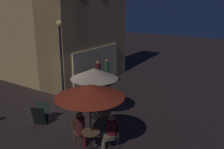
{
  "coord_description": "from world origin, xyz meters",
  "views": [
    {
      "loc": [
        -7.27,
        -7.67,
        4.85
      ],
      "look_at": [
        2.2,
        -1.37,
        1.51
      ],
      "focal_mm": 38.86,
      "sensor_mm": 36.0,
      "label": 1
    }
  ],
  "objects": [
    {
      "name": "cafe_chair_0",
      "position": [
        0.85,
        -0.9,
        0.51
      ],
      "size": [
        0.55,
        0.55,
        0.84
      ],
      "rotation": [
        0.0,
        0.0,
        -2.08
      ],
      "color": "#4D301D",
      "rests_on": "ground"
    },
    {
      "name": "patron_seated_0",
      "position": [
        0.78,
        -1.02,
        0.69
      ],
      "size": [
        0.51,
        0.56,
        1.21
      ],
      "rotation": [
        0.0,
        0.0,
        -2.08
      ],
      "color": "black",
      "rests_on": "ground"
    },
    {
      "name": "cafe_table_0",
      "position": [
        0.42,
        -1.67,
        0.55
      ],
      "size": [
        0.7,
        0.7,
        0.77
      ],
      "color": "black",
      "rests_on": "ground"
    },
    {
      "name": "patron_standing_4",
      "position": [
        4.29,
        0.4,
        0.85
      ],
      "size": [
        0.3,
        0.3,
        1.67
      ],
      "rotation": [
        0.0,
        0.0,
        0.53
      ],
      "color": "navy",
      "rests_on": "ground"
    },
    {
      "name": "cafe_table_1",
      "position": [
        -1.71,
        -3.13,
        0.52
      ],
      "size": [
        0.62,
        0.62,
        0.78
      ],
      "color": "black",
      "rests_on": "ground"
    },
    {
      "name": "patron_seated_2",
      "position": [
        -1.49,
        -2.5,
        0.7
      ],
      "size": [
        0.45,
        0.54,
        1.24
      ],
      "rotation": [
        0.0,
        0.0,
        -1.91
      ],
      "color": "#55161A",
      "rests_on": "ground"
    },
    {
      "name": "menu_sandwich_board",
      "position": [
        -1.27,
        -0.12,
        0.43
      ],
      "size": [
        0.81,
        0.77,
        0.84
      ],
      "rotation": [
        0.0,
        0.0,
        0.45
      ],
      "color": "black",
      "rests_on": "ground"
    },
    {
      "name": "cafe_chair_2",
      "position": [
        -1.05,
        -3.62,
        0.57
      ],
      "size": [
        0.55,
        0.55,
        0.92
      ],
      "rotation": [
        0.0,
        0.0,
        2.5
      ],
      "color": "black",
      "rests_on": "ground"
    },
    {
      "name": "patron_seated_1",
      "position": [
        -1.16,
        -3.54,
        0.72
      ],
      "size": [
        0.56,
        0.53,
        1.26
      ],
      "rotation": [
        0.0,
        0.0,
        2.5
      ],
      "color": "#7D715A",
      "rests_on": "ground"
    },
    {
      "name": "ground_plane",
      "position": [
        0.0,
        0.0,
        0.0
      ],
      "size": [
        60.0,
        60.0,
        0.0
      ],
      "primitive_type": "plane",
      "color": "#302424"
    },
    {
      "name": "patron_standing_3",
      "position": [
        3.27,
        0.28,
        0.91
      ],
      "size": [
        0.3,
        0.3,
        1.78
      ],
      "rotation": [
        0.0,
        0.0,
        6.23
      ],
      "color": "#2A2A4D",
      "rests_on": "ground"
    },
    {
      "name": "cafe_chair_3",
      "position": [
        -1.44,
        -2.36,
        0.55
      ],
      "size": [
        0.54,
        0.54,
        0.92
      ],
      "rotation": [
        0.0,
        0.0,
        -1.91
      ],
      "color": "brown",
      "rests_on": "ground"
    },
    {
      "name": "street_lamp_near_corner",
      "position": [
        0.5,
        0.29,
        2.7
      ],
      "size": [
        0.28,
        0.28,
        4.15
      ],
      "color": "black",
      "rests_on": "ground"
    },
    {
      "name": "cafe_chair_1",
      "position": [
        0.02,
        -2.45,
        0.57
      ],
      "size": [
        0.53,
        0.53,
        0.93
      ],
      "rotation": [
        0.0,
        0.0,
        1.1
      ],
      "color": "brown",
      "rests_on": "ground"
    },
    {
      "name": "patio_umbrella_0",
      "position": [
        0.42,
        -1.67,
        2.04
      ],
      "size": [
        2.02,
        2.02,
        2.27
      ],
      "color": "black",
      "rests_on": "ground"
    },
    {
      "name": "cafe_building",
      "position": [
        3.38,
        3.27,
        4.05
      ],
      "size": [
        6.16,
        6.83,
        8.11
      ],
      "color": "tan",
      "rests_on": "ground"
    },
    {
      "name": "patio_umbrella_1",
      "position": [
        -1.71,
        -3.13,
        2.21
      ],
      "size": [
        2.23,
        2.23,
        2.43
      ],
      "color": "black",
      "rests_on": "ground"
    }
  ]
}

